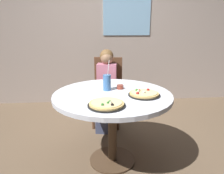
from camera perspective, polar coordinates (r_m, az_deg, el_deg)
name	(u,v)px	position (r m, az deg, el deg)	size (l,w,h in m)	color
ground_plane	(112,160)	(2.41, 0.11, -18.97)	(8.00, 8.00, 0.00)	brown
wall_with_window	(103,22)	(3.92, -2.46, 17.09)	(5.20, 0.13, 2.90)	#A8998E
dining_table	(112,103)	(2.10, 0.12, -4.43)	(1.15, 1.15, 0.75)	silver
chair_wooden	(108,87)	(3.06, -1.18, -0.08)	(0.47, 0.47, 0.95)	brown
diner_child	(106,94)	(2.90, -1.53, -1.96)	(0.32, 0.43, 1.08)	#3F4766
pizza_veggie	(144,94)	(2.02, 8.54, -1.80)	(0.30, 0.30, 0.05)	black
pizza_cheese	(107,104)	(1.75, -1.45, -4.59)	(0.31, 0.31, 0.05)	black
soda_cup	(107,82)	(2.15, -1.36, 1.22)	(0.08, 0.08, 0.31)	#3F72B2
sauce_bowl	(120,87)	(2.21, 2.18, 0.01)	(0.07, 0.07, 0.04)	brown
plate_small	(115,83)	(2.43, 0.89, 1.11)	(0.18, 0.18, 0.01)	white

